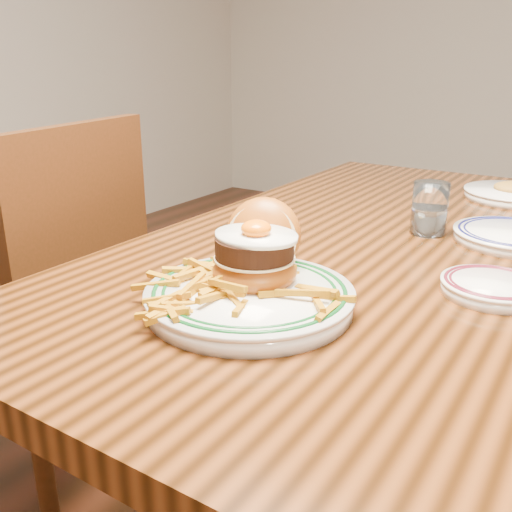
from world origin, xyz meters
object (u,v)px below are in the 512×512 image
Objects in this scene: chair_left at (48,311)px; main_plate at (252,278)px; table at (377,276)px; side_plate at (493,286)px.

main_plate is at bearing -19.84° from chair_left.
side_plate is at bearing -36.53° from table.
main_plate is at bearing -158.11° from side_plate.
side_plate is at bearing -2.99° from chair_left.
chair_left reaches higher than main_plate.
chair_left reaches higher than side_plate.
chair_left is at bearing 170.92° from side_plate.
chair_left is 2.93× the size of main_plate.
chair_left is 1.01m from side_plate.
table is at bearing 127.35° from side_plate.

